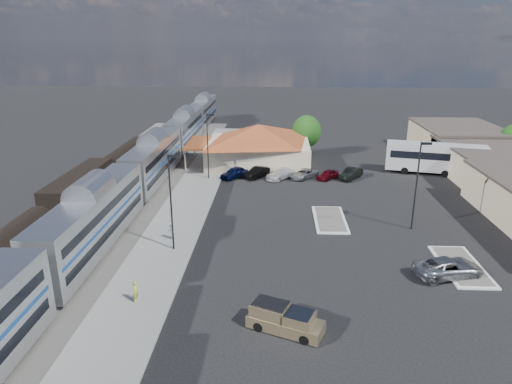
{
  "coord_description": "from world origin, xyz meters",
  "views": [
    {
      "loc": [
        -1.76,
        -43.27,
        18.41
      ],
      "look_at": [
        -3.9,
        2.7,
        2.8
      ],
      "focal_mm": 32.0,
      "sensor_mm": 36.0,
      "label": 1
    }
  ],
  "objects_px": {
    "pickup_truck": "(286,320)",
    "suv": "(448,268)",
    "station_depot": "(258,145)",
    "coach_bus": "(436,157)"
  },
  "relations": [
    {
      "from": "pickup_truck",
      "to": "suv",
      "type": "distance_m",
      "value": 15.44
    },
    {
      "from": "pickup_truck",
      "to": "coach_bus",
      "type": "height_order",
      "value": "coach_bus"
    },
    {
      "from": "station_depot",
      "to": "coach_bus",
      "type": "xyz_separation_m",
      "value": [
        25.19,
        -3.79,
        -0.65
      ]
    },
    {
      "from": "pickup_truck",
      "to": "coach_bus",
      "type": "bearing_deg",
      "value": -7.45
    },
    {
      "from": "suv",
      "to": "coach_bus",
      "type": "distance_m",
      "value": 31.05
    },
    {
      "from": "suv",
      "to": "coach_bus",
      "type": "height_order",
      "value": "coach_bus"
    },
    {
      "from": "pickup_truck",
      "to": "coach_bus",
      "type": "distance_m",
      "value": 43.54
    },
    {
      "from": "station_depot",
      "to": "pickup_truck",
      "type": "xyz_separation_m",
      "value": [
        3.55,
        -41.54,
        -2.31
      ]
    },
    {
      "from": "pickup_truck",
      "to": "station_depot",
      "type": "bearing_deg",
      "value": 27.27
    },
    {
      "from": "station_depot",
      "to": "suv",
      "type": "relative_size",
      "value": 3.27
    }
  ]
}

